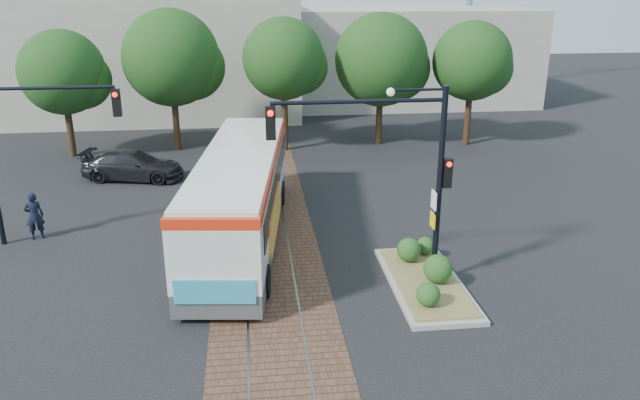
# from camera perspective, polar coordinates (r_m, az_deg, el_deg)

# --- Properties ---
(ground) EXTENTS (120.00, 120.00, 0.00)m
(ground) POSITION_cam_1_polar(r_m,az_deg,el_deg) (20.16, -4.53, -7.25)
(ground) COLOR black
(ground) RESTS_ON ground
(trackbed) EXTENTS (3.60, 40.00, 0.02)m
(trackbed) POSITION_cam_1_polar(r_m,az_deg,el_deg) (23.79, -4.94, -2.91)
(trackbed) COLOR brown
(trackbed) RESTS_ON ground
(tree_row) EXTENTS (26.40, 5.60, 7.67)m
(tree_row) POSITION_cam_1_polar(r_m,az_deg,el_deg) (34.71, -3.88, 12.53)
(tree_row) COLOR #382314
(tree_row) RESTS_ON ground
(warehouses) EXTENTS (40.00, 13.00, 8.00)m
(warehouses) POSITION_cam_1_polar(r_m,az_deg,el_deg) (47.04, -6.84, 13.00)
(warehouses) COLOR #ADA899
(warehouses) RESTS_ON ground
(city_bus) EXTENTS (4.00, 12.47, 3.28)m
(city_bus) POSITION_cam_1_polar(r_m,az_deg,el_deg) (22.62, -7.28, 0.73)
(city_bus) COLOR #414144
(city_bus) RESTS_ON ground
(traffic_island) EXTENTS (2.20, 5.20, 1.13)m
(traffic_island) POSITION_cam_1_polar(r_m,az_deg,el_deg) (19.93, 9.64, -6.75)
(traffic_island) COLOR gray
(traffic_island) RESTS_ON ground
(signal_pole_main) EXTENTS (5.49, 0.46, 6.00)m
(signal_pole_main) POSITION_cam_1_polar(r_m,az_deg,el_deg) (18.40, 7.36, 3.92)
(signal_pole_main) COLOR black
(signal_pole_main) RESTS_ON ground
(signal_pole_left) EXTENTS (4.99, 0.34, 6.00)m
(signal_pole_left) POSITION_cam_1_polar(r_m,az_deg,el_deg) (23.92, -25.76, 5.04)
(signal_pole_left) COLOR black
(signal_pole_left) RESTS_ON ground
(officer) EXTENTS (0.75, 0.60, 1.80)m
(officer) POSITION_cam_1_polar(r_m,az_deg,el_deg) (25.08, -24.66, -1.32)
(officer) COLOR black
(officer) RESTS_ON ground
(parked_car) EXTENTS (5.07, 2.87, 1.39)m
(parked_car) POSITION_cam_1_polar(r_m,az_deg,el_deg) (31.07, -16.74, 3.07)
(parked_car) COLOR black
(parked_car) RESTS_ON ground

